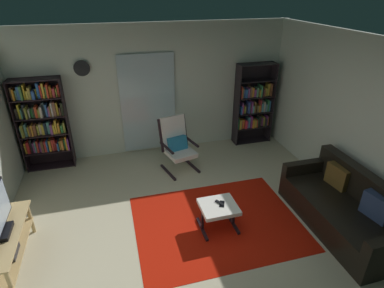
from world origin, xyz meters
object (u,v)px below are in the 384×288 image
(bookshelf_near_sofa, at_px, (253,105))
(ottoman, at_px, (218,209))
(tv_remote, at_px, (219,203))
(leather_sofa, at_px, (345,209))
(wall_clock, at_px, (82,68))
(lounge_armchair, at_px, (177,143))
(tv_stand, at_px, (6,245))
(bookshelf_near_tv, at_px, (43,122))
(cell_phone, at_px, (222,204))

(bookshelf_near_sofa, bearing_deg, ottoman, -123.53)
(ottoman, distance_m, tv_remote, 0.09)
(leather_sofa, distance_m, wall_clock, 4.96)
(lounge_armchair, bearing_deg, bookshelf_near_sofa, 21.07)
(tv_stand, distance_m, bookshelf_near_tv, 2.61)
(tv_stand, relative_size, tv_remote, 8.86)
(tv_stand, height_order, bookshelf_near_sofa, bookshelf_near_sofa)
(tv_stand, distance_m, lounge_armchair, 3.15)
(tv_stand, bearing_deg, lounge_armchair, 35.19)
(lounge_armchair, distance_m, tv_remote, 1.81)
(bookshelf_near_sofa, distance_m, lounge_armchair, 2.04)
(leather_sofa, relative_size, wall_clock, 6.71)
(tv_stand, height_order, tv_remote, tv_stand)
(lounge_armchair, bearing_deg, bookshelf_near_tv, 163.15)
(tv_stand, distance_m, bookshelf_near_sofa, 5.14)
(cell_phone, bearing_deg, bookshelf_near_sofa, 81.32)
(bookshelf_near_sofa, xyz_separation_m, wall_clock, (-3.43, 0.12, 1.00))
(lounge_armchair, bearing_deg, tv_stand, -144.81)
(bookshelf_near_tv, distance_m, lounge_armchair, 2.51)
(tv_stand, bearing_deg, bookshelf_near_tv, 85.54)
(bookshelf_near_sofa, bearing_deg, tv_remote, -123.51)
(leather_sofa, bearing_deg, bookshelf_near_tv, 145.53)
(bookshelf_near_tv, height_order, leather_sofa, bookshelf_near_tv)
(leather_sofa, height_order, ottoman, leather_sofa)
(ottoman, bearing_deg, leather_sofa, -13.88)
(bookshelf_near_tv, xyz_separation_m, ottoman, (2.56, -2.54, -0.61))
(bookshelf_near_tv, bearing_deg, bookshelf_near_sofa, 0.08)
(tv_remote, bearing_deg, bookshelf_near_tv, 107.09)
(bookshelf_near_tv, height_order, tv_remote, bookshelf_near_tv)
(tv_remote, xyz_separation_m, wall_clock, (-1.77, 2.64, 1.44))
(ottoman, relative_size, tv_remote, 3.65)
(wall_clock, bearing_deg, leather_sofa, -41.44)
(bookshelf_near_tv, xyz_separation_m, tv_remote, (2.59, -2.51, -0.53))
(tv_remote, xyz_separation_m, cell_phone, (0.03, -0.03, -0.00))
(tv_remote, distance_m, wall_clock, 3.48)
(lounge_armchair, bearing_deg, leather_sofa, -48.88)
(ottoman, height_order, wall_clock, wall_clock)
(tv_stand, height_order, ottoman, tv_stand)
(wall_clock, bearing_deg, bookshelf_near_tv, -170.93)
(bookshelf_near_sofa, height_order, wall_clock, wall_clock)
(tv_stand, xyz_separation_m, cell_phone, (2.81, -0.01, 0.06))
(leather_sofa, relative_size, lounge_armchair, 1.90)
(lounge_armchair, xyz_separation_m, cell_phone, (0.24, -1.82, -0.12))
(lounge_armchair, bearing_deg, ottoman, -84.08)
(tv_remote, height_order, cell_phone, tv_remote)
(bookshelf_near_sofa, xyz_separation_m, lounge_armchair, (-1.88, -0.72, -0.31))
(leather_sofa, xyz_separation_m, tv_remote, (-1.76, 0.48, 0.11))
(tv_stand, relative_size, bookshelf_near_sofa, 0.72)
(tv_stand, xyz_separation_m, bookshelf_near_tv, (0.20, 2.53, 0.60))
(bookshelf_near_sofa, relative_size, leather_sofa, 0.91)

